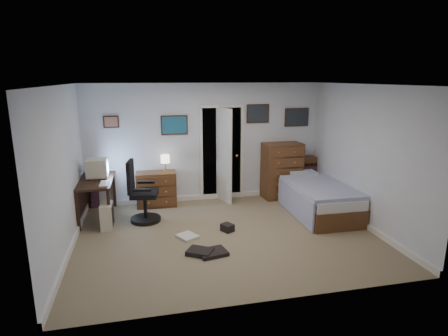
# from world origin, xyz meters

# --- Properties ---
(floor) EXTENTS (5.00, 4.00, 0.02)m
(floor) POSITION_xyz_m (0.00, 0.00, -0.01)
(floor) COLOR gray
(floor) RESTS_ON ground
(computer_desk) EXTENTS (0.62, 1.31, 0.75)m
(computer_desk) POSITION_xyz_m (-2.29, 1.33, 0.58)
(computer_desk) COLOR #321910
(computer_desk) RESTS_ON floor
(crt_monitor) EXTENTS (0.39, 0.37, 0.36)m
(crt_monitor) POSITION_xyz_m (-2.18, 1.48, 0.94)
(crt_monitor) COLOR beige
(crt_monitor) RESTS_ON computer_desk
(keyboard) EXTENTS (0.16, 0.40, 0.02)m
(keyboard) POSITION_xyz_m (-2.02, 0.98, 0.76)
(keyboard) COLOR beige
(keyboard) RESTS_ON computer_desk
(pc_tower) EXTENTS (0.21, 0.42, 0.45)m
(pc_tower) POSITION_xyz_m (-2.00, 0.78, 0.22)
(pc_tower) COLOR beige
(pc_tower) RESTS_ON floor
(office_chair) EXTENTS (0.64, 0.64, 1.15)m
(office_chair) POSITION_xyz_m (-1.39, 0.96, 0.45)
(office_chair) COLOR black
(office_chair) RESTS_ON floor
(media_stack) EXTENTS (0.17, 0.17, 0.78)m
(media_stack) POSITION_xyz_m (-2.32, 1.98, 0.39)
(media_stack) COLOR maroon
(media_stack) RESTS_ON floor
(low_dresser) EXTENTS (0.82, 0.44, 0.72)m
(low_dresser) POSITION_xyz_m (-1.08, 1.77, 0.36)
(low_dresser) COLOR brown
(low_dresser) RESTS_ON floor
(table_lamp) EXTENTS (0.19, 0.19, 0.35)m
(table_lamp) POSITION_xyz_m (-0.88, 1.77, 0.97)
(table_lamp) COLOR gold
(table_lamp) RESTS_ON low_dresser
(doorway) EXTENTS (0.96, 1.12, 2.05)m
(doorway) POSITION_xyz_m (0.35, 2.27, 1.00)
(doorway) COLOR black
(doorway) RESTS_ON floor
(tall_dresser) EXTENTS (0.86, 0.54, 1.22)m
(tall_dresser) POSITION_xyz_m (1.66, 1.75, 0.61)
(tall_dresser) COLOR brown
(tall_dresser) RESTS_ON floor
(headboard_bookcase) EXTENTS (0.97, 0.25, 0.87)m
(headboard_bookcase) POSITION_xyz_m (2.14, 1.86, 0.46)
(headboard_bookcase) COLOR brown
(headboard_bookcase) RESTS_ON floor
(bed) EXTENTS (1.10, 2.00, 0.65)m
(bed) POSITION_xyz_m (1.98, 0.66, 0.31)
(bed) COLOR brown
(bed) RESTS_ON floor
(wall_posters) EXTENTS (4.38, 0.04, 0.60)m
(wall_posters) POSITION_xyz_m (0.57, 1.98, 1.75)
(wall_posters) COLOR #331E11
(wall_posters) RESTS_ON floor
(floor_clutter) EXTENTS (1.04, 1.14, 0.13)m
(floor_clutter) POSITION_xyz_m (-0.40, -0.37, 0.04)
(floor_clutter) COLOR black
(floor_clutter) RESTS_ON floor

